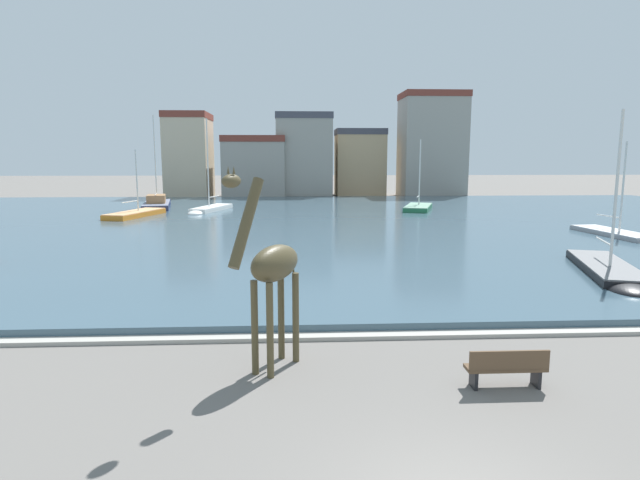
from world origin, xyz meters
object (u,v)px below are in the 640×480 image
(giraffe_statue, at_px, (272,268))
(sailboat_grey, at_px, (621,237))
(sailboat_green, at_px, (419,208))
(sailboat_white, at_px, (209,210))
(sailboat_navy, at_px, (157,205))
(park_bench, at_px, (507,367))
(sailboat_black, at_px, (611,274))
(sailboat_orange, at_px, (140,215))

(giraffe_statue, distance_m, sailboat_grey, 28.03)
(sailboat_green, height_order, sailboat_white, sailboat_white)
(sailboat_green, xyz_separation_m, sailboat_white, (-19.48, -0.87, 0.01))
(sailboat_grey, xyz_separation_m, sailboat_navy, (-33.40, 21.74, 0.22))
(sailboat_grey, bearing_deg, sailboat_white, 148.24)
(sailboat_navy, bearing_deg, sailboat_white, -38.83)
(sailboat_navy, xyz_separation_m, park_bench, (18.01, -41.89, -0.07))
(sailboat_green, bearing_deg, sailboat_grey, -65.47)
(sailboat_black, bearing_deg, sailboat_navy, 129.34)
(sailboat_green, bearing_deg, park_bench, -100.64)
(sailboat_black, bearing_deg, giraffe_statue, -148.41)
(sailboat_black, relative_size, sailboat_orange, 1.03)
(sailboat_grey, xyz_separation_m, sailboat_green, (-8.22, 18.01, 0.07))
(sailboat_navy, bearing_deg, sailboat_grey, -33.06)
(sailboat_orange, relative_size, sailboat_white, 0.91)
(sailboat_grey, height_order, sailboat_navy, sailboat_navy)
(sailboat_navy, distance_m, sailboat_white, 7.32)
(giraffe_statue, xyz_separation_m, sailboat_white, (-7.04, 35.96, -2.12))
(giraffe_statue, distance_m, sailboat_orange, 34.79)
(sailboat_green, bearing_deg, sailboat_black, -87.61)
(sailboat_grey, xyz_separation_m, sailboat_white, (-27.69, 17.15, 0.08))
(sailboat_orange, distance_m, sailboat_white, 6.22)
(sailboat_navy, xyz_separation_m, sailboat_green, (25.18, -3.73, -0.15))
(park_bench, bearing_deg, giraffe_statue, 165.74)
(sailboat_grey, relative_size, sailboat_navy, 0.76)
(sailboat_navy, relative_size, sailboat_green, 1.30)
(sailboat_green, distance_m, park_bench, 38.84)
(sailboat_navy, distance_m, sailboat_green, 25.45)
(sailboat_navy, bearing_deg, sailboat_black, -50.66)
(sailboat_grey, relative_size, sailboat_white, 0.85)
(sailboat_navy, bearing_deg, sailboat_orange, -86.17)
(sailboat_grey, bearing_deg, sailboat_black, -123.96)
(park_bench, bearing_deg, sailboat_black, 49.31)
(sailboat_green, distance_m, sailboat_orange, 25.02)
(sailboat_grey, distance_m, park_bench, 25.36)
(giraffe_statue, height_order, sailboat_green, sailboat_green)
(park_bench, bearing_deg, sailboat_white, 108.26)
(sailboat_navy, height_order, park_bench, sailboat_navy)
(giraffe_statue, xyz_separation_m, sailboat_green, (12.44, 36.83, -2.13))
(sailboat_grey, bearing_deg, giraffe_statue, -137.66)
(giraffe_statue, height_order, sailboat_orange, sailboat_orange)
(sailboat_navy, height_order, sailboat_orange, sailboat_navy)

